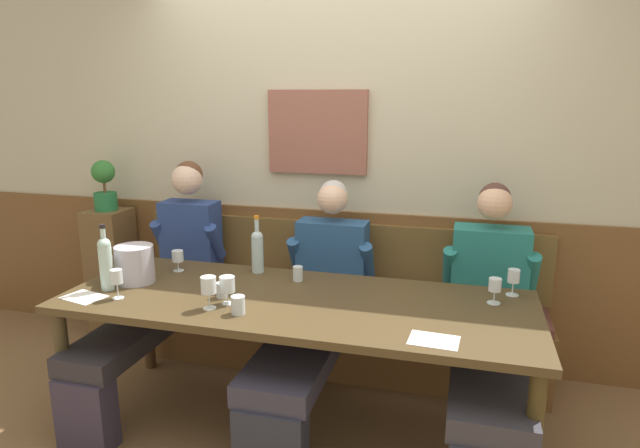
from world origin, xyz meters
The scene contains 25 objects.
ground_plane centered at (0.00, 0.00, -0.01)m, with size 6.80×6.80×0.02m, color brown.
room_wall_back centered at (0.00, 1.09, 1.40)m, with size 6.80×0.12×2.80m.
wood_wainscot_panel centered at (0.00, 1.04, 0.50)m, with size 6.80×0.03×1.01m, color brown.
wall_bench centered at (0.00, 0.83, 0.28)m, with size 2.72×0.42×0.94m.
dining_table centered at (0.00, 0.10, 0.67)m, with size 2.42×0.90×0.74m.
person_right_seat centered at (-0.97, 0.44, 0.64)m, with size 0.48×1.33×1.34m.
person_left_seat centered at (0.02, 0.41, 0.59)m, with size 0.54×1.33×1.25m.
person_center_right_seat centered at (0.98, 0.43, 0.61)m, with size 0.54×1.33×1.27m.
ice_bucket centered at (-0.94, 0.11, 0.84)m, with size 0.21×0.21×0.21m, color #B6B1C1.
wine_bottle_amber_mid centered at (-1.01, -0.04, 0.90)m, with size 0.07×0.07×0.36m.
wine_bottle_clear_water centered at (-0.34, 0.45, 0.88)m, with size 0.07×0.07×0.34m.
wine_glass_left_end centered at (-1.09, 0.08, 0.84)m, with size 0.07×0.07×0.14m.
wine_glass_center_rear centered at (-0.88, -0.14, 0.85)m, with size 0.06×0.06×0.15m.
wine_glass_center_front centered at (-0.30, -0.06, 0.84)m, with size 0.08×0.08×0.14m.
wine_glass_near_bucket centered at (1.08, 0.45, 0.84)m, with size 0.07×0.07×0.14m.
wine_glass_mid_right centered at (0.98, 0.30, 0.83)m, with size 0.07×0.07×0.13m.
wine_glass_mid_left centered at (-0.36, -0.14, 0.85)m, with size 0.07×0.07×0.16m.
wine_glass_right_end centered at (-0.81, 0.35, 0.82)m, with size 0.07×0.07×0.13m.
water_tumbler_left centered at (-0.07, 0.37, 0.78)m, with size 0.06×0.06×0.08m, color silver.
water_tumbler_right centered at (-0.20, -0.16, 0.78)m, with size 0.07×0.07×0.09m, color silver.
water_tumbler_center centered at (-0.37, 0.01, 0.78)m, with size 0.06×0.06×0.08m, color silver.
tasting_sheet_left_guest centered at (0.72, -0.21, 0.74)m, with size 0.21×0.15×0.00m, color white.
tasting_sheet_right_guest centered at (-1.06, -0.17, 0.74)m, with size 0.21×0.15×0.00m, color white.
corner_pedestal centered at (-1.66, 0.86, 0.48)m, with size 0.28×0.28×0.96m, color brown.
potted_plant centered at (-1.66, 0.86, 1.14)m, with size 0.16×0.16×0.36m.
Camera 1 is at (0.82, -2.39, 1.76)m, focal length 30.39 mm.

